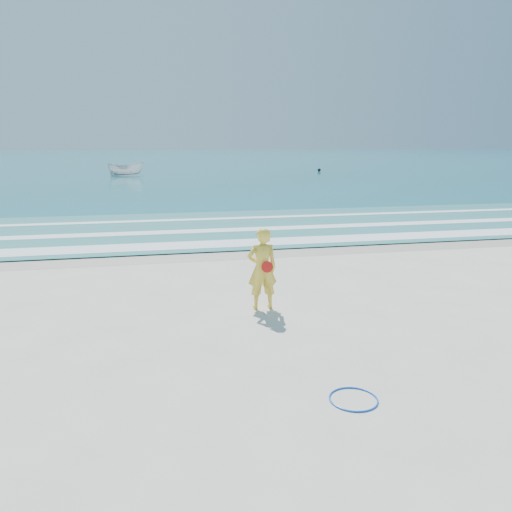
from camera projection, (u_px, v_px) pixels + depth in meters
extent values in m
plane|color=silver|center=(274.00, 359.00, 9.07)|extent=(400.00, 400.00, 0.00)
cube|color=#B2A893|center=(212.00, 253.00, 17.64)|extent=(400.00, 2.40, 0.00)
cube|color=#19727F|center=(158.00, 158.00, 109.11)|extent=(400.00, 190.00, 0.04)
cube|color=#59B7AD|center=(199.00, 228.00, 22.40)|extent=(400.00, 10.00, 0.01)
cube|color=white|center=(208.00, 244.00, 18.87)|extent=(400.00, 1.40, 0.01)
cube|color=white|center=(200.00, 231.00, 21.63)|extent=(400.00, 0.90, 0.01)
cube|color=white|center=(194.00, 219.00, 24.78)|extent=(400.00, 0.60, 0.01)
torus|color=blue|center=(353.00, 399.00, 7.65)|extent=(0.86, 0.86, 0.03)
imported|color=silver|center=(126.00, 169.00, 55.05)|extent=(4.19, 2.17, 1.54)
sphere|color=black|center=(319.00, 170.00, 62.77)|extent=(0.42, 0.42, 0.42)
imported|color=yellow|center=(262.00, 269.00, 11.63)|extent=(0.72, 0.49, 1.94)
cylinder|color=red|center=(267.00, 267.00, 11.45)|extent=(0.27, 0.08, 0.27)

